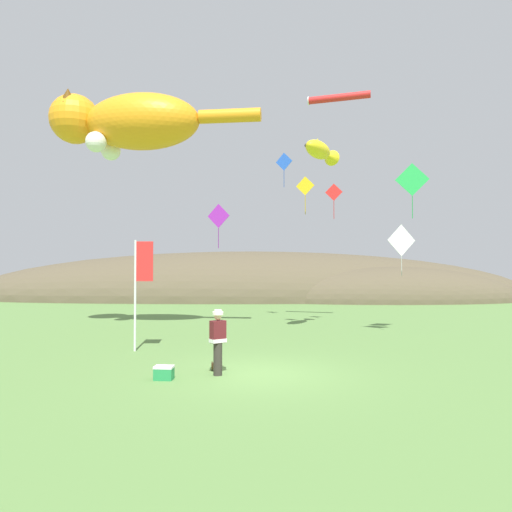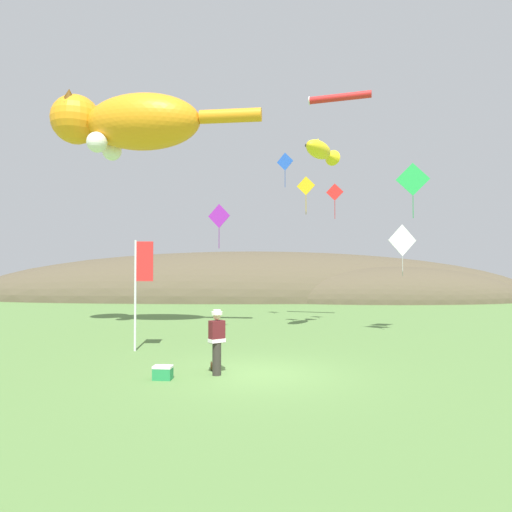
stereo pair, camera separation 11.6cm
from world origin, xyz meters
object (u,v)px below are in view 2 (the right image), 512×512
(kite_spool, at_px, (213,366))
(kite_giant_cat, at_px, (129,123))
(picnic_cooler, at_px, (163,373))
(kite_diamond_green, at_px, (413,180))
(kite_diamond_red, at_px, (335,193))
(kite_diamond_blue, at_px, (285,162))
(kite_diamond_violet, at_px, (219,216))
(festival_banner_pole, at_px, (140,278))
(kite_fish_windsock, at_px, (321,151))
(kite_diamond_gold, at_px, (306,186))
(kite_diamond_white, at_px, (402,241))
(kite_tube_streamer, at_px, (339,97))
(festival_attendant, at_px, (217,340))

(kite_spool, xyz_separation_m, kite_giant_cat, (-4.57, 7.83, 9.46))
(picnic_cooler, bearing_deg, kite_diamond_green, 34.82)
(picnic_cooler, relative_size, kite_diamond_red, 0.30)
(kite_diamond_blue, height_order, kite_diamond_red, kite_diamond_blue)
(kite_spool, distance_m, kite_giant_cat, 13.10)
(kite_giant_cat, bearing_deg, kite_diamond_violet, -9.33)
(festival_banner_pole, height_order, kite_fish_windsock, kite_fish_windsock)
(kite_diamond_gold, xyz_separation_m, kite_diamond_white, (4.30, -0.64, -2.58))
(kite_fish_windsock, relative_size, kite_diamond_white, 1.15)
(festival_banner_pole, distance_m, kite_diamond_violet, 5.46)
(kite_tube_streamer, distance_m, kite_diamond_green, 6.87)
(picnic_cooler, bearing_deg, kite_diamond_red, 58.63)
(festival_attendant, distance_m, kite_diamond_red, 12.75)
(festival_banner_pole, xyz_separation_m, kite_diamond_blue, (5.73, 8.11, 6.03))
(picnic_cooler, bearing_deg, kite_diamond_violet, 83.83)
(kite_diamond_blue, bearing_deg, kite_diamond_gold, -75.86)
(kite_giant_cat, bearing_deg, picnic_cooler, -69.42)
(festival_banner_pole, xyz_separation_m, kite_diamond_gold, (6.49, 5.12, 4.18))
(festival_attendant, distance_m, kite_diamond_green, 10.82)
(kite_diamond_violet, bearing_deg, kite_giant_cat, 170.67)
(kite_diamond_gold, bearing_deg, kite_giant_cat, -177.58)
(kite_diamond_blue, height_order, kite_diamond_violet, kite_diamond_blue)
(festival_attendant, relative_size, kite_diamond_white, 0.76)
(kite_diamond_gold, bearing_deg, kite_fish_windsock, -76.16)
(kite_spool, height_order, kite_tube_streamer, kite_tube_streamer)
(kite_giant_cat, bearing_deg, festival_attendant, -60.77)
(kite_spool, distance_m, kite_diamond_white, 11.66)
(picnic_cooler, height_order, kite_diamond_white, kite_diamond_white)
(festival_banner_pole, relative_size, kite_diamond_gold, 2.17)
(festival_attendant, bearing_deg, festival_banner_pole, 129.33)
(festival_banner_pole, bearing_deg, kite_spool, -47.05)
(kite_diamond_violet, height_order, kite_diamond_red, kite_diamond_red)
(kite_giant_cat, bearing_deg, kite_fish_windsock, -9.57)
(kite_giant_cat, relative_size, kite_diamond_red, 5.55)
(kite_spool, relative_size, kite_diamond_green, 0.12)
(festival_attendant, height_order, kite_spool, festival_attendant)
(festival_banner_pole, height_order, kite_diamond_green, kite_diamond_green)
(picnic_cooler, distance_m, kite_giant_cat, 13.36)
(kite_diamond_white, bearing_deg, kite_diamond_green, -98.83)
(kite_giant_cat, bearing_deg, kite_diamond_white, -1.33)
(kite_diamond_white, bearing_deg, kite_tube_streamer, 144.09)
(kite_diamond_violet, bearing_deg, kite_tube_streamer, 20.88)
(kite_diamond_white, bearing_deg, kite_diamond_violet, -177.23)
(festival_attendant, height_order, kite_fish_windsock, kite_fish_windsock)
(festival_attendant, xyz_separation_m, kite_diamond_red, (5.12, 10.18, 5.72))
(festival_banner_pole, height_order, kite_diamond_red, kite_diamond_red)
(kite_diamond_white, xyz_separation_m, kite_diamond_red, (-2.68, 2.06, 2.52))
(kite_giant_cat, relative_size, kite_diamond_gold, 5.48)
(kite_diamond_white, bearing_deg, kite_fish_windsock, -163.15)
(kite_diamond_gold, bearing_deg, kite_diamond_white, -8.45)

